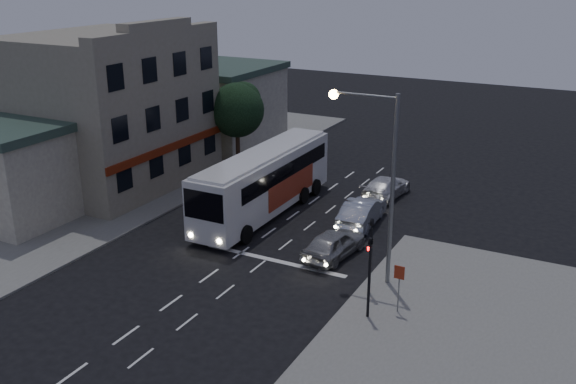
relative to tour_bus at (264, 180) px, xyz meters
The scene contains 16 objects.
ground 8.06m from the tour_bus, 77.06° to the right, with size 120.00×120.00×0.00m, color black.
sidewalk_near 18.86m from the tour_bus, 38.16° to the right, with size 12.00×24.00×0.12m, color slate.
sidewalk_far 11.45m from the tour_bus, behind, with size 12.00×50.00×0.12m, color slate.
road_markings 5.65m from the tour_bus, 54.70° to the right, with size 8.00×30.55×0.01m.
tour_bus is the anchor object (origin of this frame).
car_suv 7.43m from the tour_bus, 31.20° to the right, with size 1.77×4.40×1.50m, color #9E9E9E.
car_sedan_a 6.17m from the tour_bus, ahead, with size 1.67×4.79×1.58m, color #B3BBC9.
car_sedan_b 8.44m from the tour_bus, 47.65° to the left, with size 1.94×4.77×1.38m, color silver.
traffic_signal_main 11.56m from the tour_bus, 36.07° to the right, with size 0.25×0.35×4.10m.
traffic_signal_side 13.35m from the tour_bus, 41.18° to the right, with size 0.18×0.15×4.10m.
regulatory_sign 13.54m from the tour_bus, 35.31° to the right, with size 0.45×0.12×2.20m.
streetlight 11.17m from the tour_bus, 30.65° to the right, with size 3.32×0.44×9.00m.
main_building 12.60m from the tour_bus, behind, with size 10.12×12.00×11.00m.
low_building_south 15.13m from the tour_bus, 147.64° to the right, with size 7.40×5.40×5.70m.
low_building_north 17.15m from the tour_bus, 133.44° to the left, with size 9.40×9.40×6.50m.
street_tree 10.14m from the tour_bus, 130.99° to the left, with size 4.00×4.00×6.20m.
Camera 1 is at (16.41, -24.12, 14.31)m, focal length 40.00 mm.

